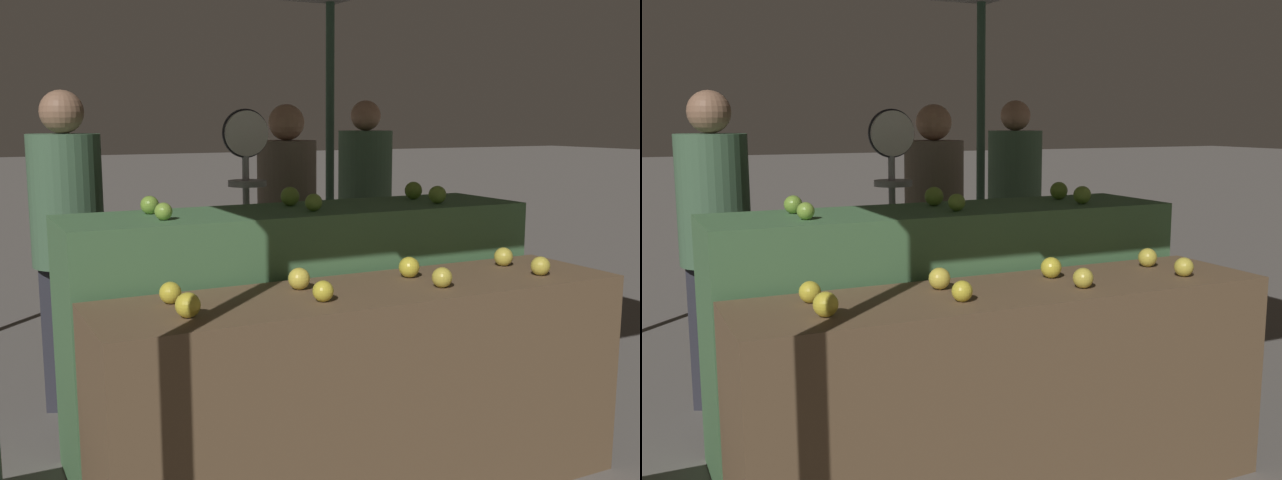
% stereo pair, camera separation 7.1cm
% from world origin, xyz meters
% --- Properties ---
extents(display_counter_front, '(2.12, 0.55, 0.86)m').
position_xyz_m(display_counter_front, '(0.00, 0.00, 0.43)').
color(display_counter_front, brown).
rests_on(display_counter_front, ground_plane).
extents(display_counter_back, '(2.12, 0.55, 1.10)m').
position_xyz_m(display_counter_back, '(0.00, 0.60, 0.55)').
color(display_counter_back, '#4C7A4C').
rests_on(display_counter_back, ground_plane).
extents(apple_front_0, '(0.08, 0.08, 0.08)m').
position_xyz_m(apple_front_0, '(-0.76, -0.10, 0.90)').
color(apple_front_0, gold).
rests_on(apple_front_0, display_counter_front).
extents(apple_front_1, '(0.08, 0.08, 0.08)m').
position_xyz_m(apple_front_1, '(-0.26, -0.11, 0.90)').
color(apple_front_1, gold).
rests_on(apple_front_1, display_counter_front).
extents(apple_front_2, '(0.08, 0.08, 0.08)m').
position_xyz_m(apple_front_2, '(0.25, -0.11, 0.90)').
color(apple_front_2, gold).
rests_on(apple_front_2, display_counter_front).
extents(apple_front_3, '(0.08, 0.08, 0.08)m').
position_xyz_m(apple_front_3, '(0.75, -0.11, 0.90)').
color(apple_front_3, gold).
rests_on(apple_front_3, display_counter_front).
extents(apple_front_4, '(0.08, 0.08, 0.08)m').
position_xyz_m(apple_front_4, '(-0.75, 0.11, 0.90)').
color(apple_front_4, gold).
rests_on(apple_front_4, display_counter_front).
extents(apple_front_5, '(0.08, 0.08, 0.08)m').
position_xyz_m(apple_front_5, '(-0.25, 0.11, 0.90)').
color(apple_front_5, yellow).
rests_on(apple_front_5, display_counter_front).
extents(apple_front_6, '(0.09, 0.09, 0.09)m').
position_xyz_m(apple_front_6, '(0.24, 0.10, 0.90)').
color(apple_front_6, gold).
rests_on(apple_front_6, display_counter_front).
extents(apple_front_7, '(0.08, 0.08, 0.08)m').
position_xyz_m(apple_front_7, '(0.75, 0.12, 0.90)').
color(apple_front_7, gold).
rests_on(apple_front_7, display_counter_front).
extents(apple_back_0, '(0.07, 0.07, 0.07)m').
position_xyz_m(apple_back_0, '(-0.67, 0.49, 1.14)').
color(apple_back_0, '#84AD3D').
rests_on(apple_back_0, display_counter_back).
extents(apple_back_1, '(0.08, 0.08, 0.08)m').
position_xyz_m(apple_back_1, '(0.00, 0.49, 1.14)').
color(apple_back_1, '#84AD3D').
rests_on(apple_back_1, display_counter_back).
extents(apple_back_2, '(0.08, 0.08, 0.08)m').
position_xyz_m(apple_back_2, '(0.66, 0.49, 1.15)').
color(apple_back_2, '#84AD3D').
rests_on(apple_back_2, display_counter_back).
extents(apple_back_3, '(0.08, 0.08, 0.08)m').
position_xyz_m(apple_back_3, '(-0.67, 0.71, 1.14)').
color(apple_back_3, '#7AA338').
rests_on(apple_back_3, display_counter_back).
extents(apple_back_4, '(0.09, 0.09, 0.09)m').
position_xyz_m(apple_back_4, '(-0.01, 0.72, 1.15)').
color(apple_back_4, '#7AA338').
rests_on(apple_back_4, display_counter_back).
extents(apple_back_5, '(0.09, 0.09, 0.09)m').
position_xyz_m(apple_back_5, '(0.67, 0.70, 1.15)').
color(apple_back_5, '#7AA338').
rests_on(apple_back_5, display_counter_back).
extents(produce_scale, '(0.25, 0.20, 1.55)m').
position_xyz_m(produce_scale, '(-0.03, 1.22, 1.12)').
color(produce_scale, '#99999E').
rests_on(produce_scale, ground_plane).
extents(person_vendor_at_scale, '(0.47, 0.47, 1.59)m').
position_xyz_m(person_vendor_at_scale, '(0.36, 1.56, 0.91)').
color(person_vendor_at_scale, '#2D2D38').
rests_on(person_vendor_at_scale, ground_plane).
extents(person_customer_left, '(0.42, 0.42, 1.63)m').
position_xyz_m(person_customer_left, '(1.29, 2.25, 0.93)').
color(person_customer_left, '#2D2D38').
rests_on(person_customer_left, ground_plane).
extents(person_customer_right, '(0.48, 0.48, 1.64)m').
position_xyz_m(person_customer_right, '(-0.89, 1.51, 0.95)').
color(person_customer_right, '#2D2D38').
rests_on(person_customer_right, ground_plane).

